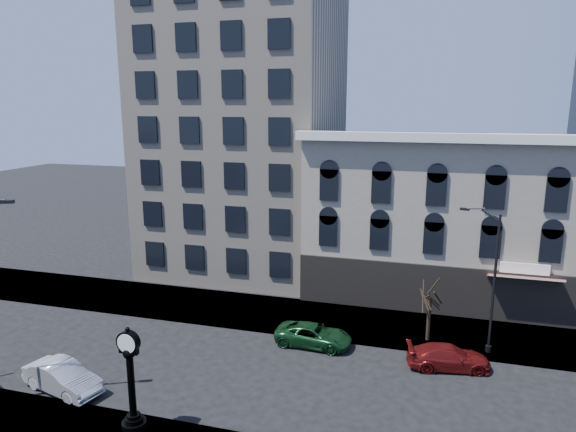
% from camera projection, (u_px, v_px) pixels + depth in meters
% --- Properties ---
extents(ground, '(160.00, 160.00, 0.00)m').
position_uv_depth(ground, '(233.00, 371.00, 28.09)').
color(ground, black).
rests_on(ground, ground).
extents(sidewalk_far, '(160.00, 6.00, 0.12)m').
position_uv_depth(sidewalk_far, '(276.00, 314.00, 35.60)').
color(sidewalk_far, gray).
rests_on(sidewalk_far, ground).
extents(cream_tower, '(15.90, 15.40, 42.50)m').
position_uv_depth(cream_tower, '(244.00, 43.00, 43.30)').
color(cream_tower, beige).
rests_on(cream_tower, ground).
extents(victorian_row, '(22.60, 11.19, 12.50)m').
position_uv_depth(victorian_row, '(459.00, 217.00, 38.54)').
color(victorian_row, gray).
rests_on(victorian_row, ground).
extents(street_clock, '(1.10, 1.10, 4.85)m').
position_uv_depth(street_clock, '(131.00, 383.00, 22.58)').
color(street_clock, black).
rests_on(street_clock, sidewalk_near).
extents(street_lamp_far, '(2.23, 0.67, 8.70)m').
position_uv_depth(street_lamp_far, '(486.00, 242.00, 28.94)').
color(street_lamp_far, black).
rests_on(street_lamp_far, sidewalk_far).
extents(bare_tree_far, '(2.57, 2.57, 4.42)m').
position_uv_depth(bare_tree_far, '(431.00, 289.00, 30.87)').
color(bare_tree_far, black).
rests_on(bare_tree_far, sidewalk_far).
extents(car_near_b, '(4.78, 2.64, 1.49)m').
position_uv_depth(car_near_b, '(63.00, 377.00, 26.05)').
color(car_near_b, silver).
rests_on(car_near_b, ground).
extents(car_far_a, '(4.72, 2.34, 1.29)m').
position_uv_depth(car_far_a, '(314.00, 335.00, 31.01)').
color(car_far_a, '#143F1E').
rests_on(car_far_a, ground).
extents(car_far_b, '(4.75, 2.62, 1.30)m').
position_uv_depth(car_far_b, '(448.00, 357.00, 28.33)').
color(car_far_b, maroon).
rests_on(car_far_b, ground).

